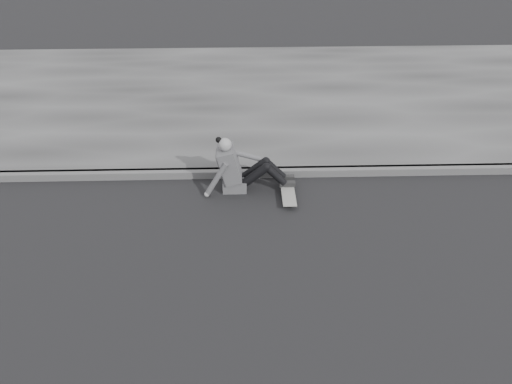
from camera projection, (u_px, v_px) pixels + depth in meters
ground at (347, 283)px, 6.92m from camera, size 80.00×80.00×0.00m
curb at (320, 172)px, 9.07m from camera, size 24.00×0.16×0.12m
sidewalk at (302, 97)px, 11.62m from camera, size 24.00×6.00×0.12m
skateboard at (288, 192)px, 8.53m from camera, size 0.20×0.78×0.09m
seated_woman at (239, 168)px, 8.56m from camera, size 1.38×0.46×0.88m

